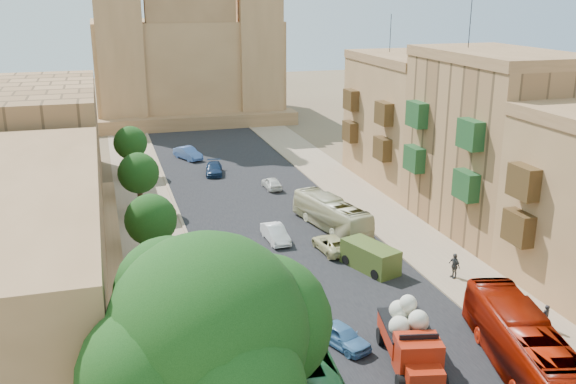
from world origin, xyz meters
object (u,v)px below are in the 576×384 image
pedestrian_c (454,266)px  church (186,53)px  pedestrian_a (545,317)px  car_white_b (272,183)px  ficus_tree (210,339)px  street_tree_c (139,173)px  street_tree_b (151,220)px  car_blue_a (342,336)px  car_blue_b (188,153)px  bus_cream_east (331,214)px  car_cream (332,244)px  street_tree_a (173,314)px  olive_pickup (370,257)px  car_dkblue (214,169)px  street_tree_d (130,143)px  bus_red_east (523,345)px  car_white_a (275,234)px  red_truck (411,339)px

pedestrian_c → church: bearing=178.1°
pedestrian_a → car_white_b: bearing=-82.8°
ficus_tree → street_tree_c: ficus_tree is taller
street_tree_b → car_blue_a: bearing=-55.8°
ficus_tree → car_blue_b: ficus_tree is taller
bus_cream_east → car_blue_b: bus_cream_east is taller
ficus_tree → car_cream: (11.99, 19.63, -5.24)m
ficus_tree → pedestrian_c: bearing=36.0°
street_tree_a → olive_pickup: (14.00, 8.00, -1.97)m
car_white_b → pedestrian_c: size_ratio=1.93×
church → car_dkblue: size_ratio=8.98×
olive_pickup → street_tree_d: bearing=116.6°
olive_pickup → car_blue_a: (-5.35, -8.71, -0.25)m
church → street_tree_d: bearing=-108.1°
ficus_tree → car_dkblue: 43.35m
street_tree_c → bus_red_east: 33.71m
church → pedestrian_a: size_ratio=24.45×
car_white_a → pedestrian_c: size_ratio=2.21×
street_tree_b → olive_pickup: bearing=-15.9°
church → street_tree_b: (-10.00, -54.61, -5.97)m
ficus_tree → street_tree_b: size_ratio=1.85×
street_tree_a → red_truck: street_tree_a is taller
red_truck → car_blue_b: red_truck is taller
pedestrian_c → bus_cream_east: bearing=-167.2°
street_tree_d → car_white_b: bearing=-33.5°
bus_red_east → pedestrian_c: bearing=-89.9°
street_tree_b → street_tree_d: street_tree_b is taller
red_truck → car_white_a: 18.23m
red_truck → car_blue_a: (-2.56, 2.73, -0.91)m
street_tree_d → car_blue_a: bearing=-76.7°
car_cream → car_blue_b: car_blue_b is taller
church → car_white_a: 52.72m
ficus_tree → church: bearing=82.8°
car_white_a → car_cream: 4.52m
car_blue_b → street_tree_c: bearing=-134.2°
car_white_b → car_blue_a: bearing=80.0°
car_white_b → street_tree_d: bearing=-35.9°
street_tree_d → red_truck: bearing=-74.1°
street_tree_a → car_dkblue: 35.39m
street_tree_c → car_blue_b: 18.67m
ficus_tree → street_tree_a: size_ratio=2.32×
car_cream → car_dkblue: (-4.50, 22.75, 0.03)m
street_tree_b → pedestrian_a: 24.74m
car_white_a → red_truck: bearing=-86.4°
car_blue_a → car_white_a: bearing=66.2°
ficus_tree → car_blue_b: 49.92m
bus_cream_east → street_tree_d: bearing=-67.0°
red_truck → bus_red_east: red_truck is taller
car_white_b → pedestrian_c: 23.46m
street_tree_d → pedestrian_c: street_tree_d is taller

